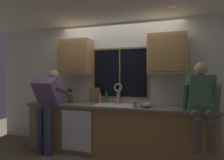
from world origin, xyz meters
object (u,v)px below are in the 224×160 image
soap_dispenser (135,104)px  cutting_board (95,95)px  person_sitting_on_counter (201,100)px  bottle_tall_clear (100,98)px  mixing_bowl (147,105)px  bottle_green_glass (118,98)px  bottle_amber_small (107,98)px  person_standing (48,102)px  knife_block (72,97)px

soap_dispenser → cutting_board: bearing=154.7°
soap_dispenser → person_sitting_on_counter: bearing=-2.8°
bottle_tall_clear → mixing_bowl: bearing=-16.6°
cutting_board → soap_dispenser: (0.92, -0.44, -0.09)m
bottle_green_glass → bottle_amber_small: bearing=174.8°
person_standing → soap_dispenser: (1.67, 0.11, 0.01)m
soap_dispenser → person_standing: bearing=-176.3°
bottle_tall_clear → soap_dispenser: bearing=-26.9°
person_sitting_on_counter → soap_dispenser: 1.04m
mixing_bowl → person_standing: bearing=-173.3°
knife_block → person_standing: bearing=-132.8°
bottle_green_glass → bottle_amber_small: 0.26m
person_sitting_on_counter → bottle_tall_clear: bearing=166.0°
mixing_bowl → person_sitting_on_counter: bearing=-10.9°
mixing_bowl → bottle_green_glass: (-0.59, 0.29, 0.07)m
person_standing → bottle_green_glass: (1.26, 0.51, 0.07)m
cutting_board → person_sitting_on_counter: bearing=-14.0°
cutting_board → bottle_green_glass: bearing=-3.7°
mixing_bowl → bottle_tall_clear: size_ratio=0.89×
soap_dispenser → bottle_amber_small: bearing=147.3°
cutting_board → knife_block: bearing=-154.7°
knife_block → bottle_tall_clear: knife_block is taller
knife_block → soap_dispenser: bearing=-9.8°
person_sitting_on_counter → bottle_green_glass: person_sitting_on_counter is taller
bottle_green_glass → bottle_tall_clear: bearing=-180.0°
knife_block → cutting_board: bearing=25.3°
person_standing → knife_block: size_ratio=4.92×
cutting_board → soap_dispenser: size_ratio=1.88×
bottle_green_glass → bottle_amber_small: (-0.26, 0.02, -0.01)m
bottle_green_glass → cutting_board: bearing=176.3°
person_standing → person_sitting_on_counter: 2.70m
bottle_tall_clear → bottle_amber_small: 0.13m
person_standing → person_sitting_on_counter: bearing=1.2°
mixing_bowl → bottle_amber_small: 0.91m
knife_block → person_sitting_on_counter: bearing=-6.8°
soap_dispenser → bottle_tall_clear: (-0.80, 0.40, 0.03)m
knife_block → bottle_green_glass: size_ratio=1.14×
person_standing → knife_block: 0.47m
soap_dispenser → bottle_green_glass: 0.58m
mixing_bowl → bottle_amber_small: (-0.85, 0.32, 0.06)m
person_sitting_on_counter → bottle_green_glass: (-1.44, 0.45, -0.07)m
bottle_amber_small → person_sitting_on_counter: bearing=-15.8°
cutting_board → bottle_green_glass: (0.51, -0.03, -0.03)m
bottle_amber_small → cutting_board: bearing=177.8°
knife_block → cutting_board: size_ratio=1.04×
bottle_green_glass → bottle_tall_clear: 0.38m
person_standing → mixing_bowl: size_ratio=7.75×
bottle_green_glass → bottle_tall_clear: size_ratio=1.22×
bottle_green_glass → bottle_tall_clear: (-0.38, -0.00, -0.02)m
person_standing → bottle_tall_clear: (0.87, 0.51, 0.05)m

